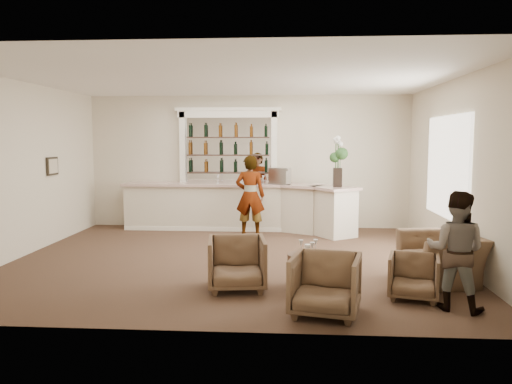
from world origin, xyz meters
TOP-DOWN VIEW (x-y plane):
  - ground at (0.00, 0.00)m, footprint 8.00×8.00m
  - room_shell at (0.16, 0.71)m, footprint 8.04×7.02m
  - bar_counter at (-0.16, 3.00)m, footprint 5.72×1.80m
  - back_bar_alcove at (-0.50, 3.41)m, footprint 2.64×0.25m
  - cocktail_table at (1.34, -1.65)m, footprint 0.65×0.65m
  - sommelier at (0.13, 2.35)m, footprint 0.70×0.48m
  - guest at (3.19, -2.52)m, footprint 0.94×0.86m
  - armchair_left at (0.27, -1.83)m, footprint 0.95×0.97m
  - armchair_center at (1.50, -2.84)m, footprint 1.00×1.01m
  - armchair_right at (2.77, -2.10)m, footprint 0.82×0.83m
  - armchair_far at (3.40, -1.24)m, footprint 1.22×1.33m
  - espresso_machine at (0.80, 2.97)m, footprint 0.55×0.51m
  - flower_vase at (2.12, 2.35)m, footprint 0.30×0.30m
  - wine_glass_bar_left at (0.40, 2.98)m, footprint 0.07×0.07m
  - wine_glass_bar_right at (-0.72, 3.10)m, footprint 0.07×0.07m
  - wine_glass_tbl_a at (1.22, -1.62)m, footprint 0.07×0.07m
  - wine_glass_tbl_b at (1.44, -1.57)m, footprint 0.07×0.07m
  - wine_glass_tbl_c at (1.38, -1.78)m, footprint 0.07×0.07m
  - napkin_holder at (1.32, -1.51)m, footprint 0.08×0.08m

SIDE VIEW (x-z plane):
  - ground at x=0.00m, z-range 0.00..0.00m
  - cocktail_table at x=1.34m, z-range 0.00..0.50m
  - armchair_right at x=2.77m, z-range 0.00..0.62m
  - armchair_far at x=3.40m, z-range 0.00..0.75m
  - armchair_center at x=1.50m, z-range 0.00..0.78m
  - armchair_left at x=0.27m, z-range 0.00..0.78m
  - napkin_holder at x=1.32m, z-range 0.50..0.62m
  - bar_counter at x=-0.16m, z-range 0.00..1.14m
  - wine_glass_tbl_a at x=1.22m, z-range 0.50..0.71m
  - wine_glass_tbl_b at x=1.44m, z-range 0.50..0.71m
  - wine_glass_tbl_c at x=1.38m, z-range 0.50..0.71m
  - guest at x=3.19m, z-range 0.00..1.56m
  - sommelier at x=0.13m, z-range 0.00..1.85m
  - wine_glass_bar_left at x=0.40m, z-range 1.14..1.35m
  - wine_glass_bar_right at x=-0.72m, z-range 1.14..1.35m
  - espresso_machine at x=0.80m, z-range 1.14..1.54m
  - flower_vase at x=2.12m, z-range 1.21..2.35m
  - back_bar_alcove at x=-0.50m, z-range 0.53..3.53m
  - room_shell at x=0.16m, z-range 0.68..4.00m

